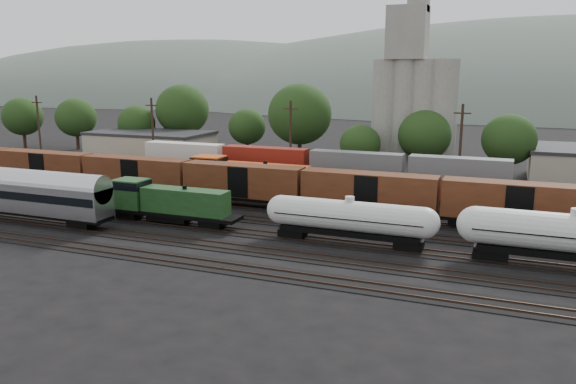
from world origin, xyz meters
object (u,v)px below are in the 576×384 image
(green_locomotive, at_px, (162,201))
(orange_locomotive, at_px, (242,176))
(grain_silo, at_px, (413,103))
(tank_car_a, at_px, (349,218))
(passenger_coach, at_px, (13,190))

(green_locomotive, bearing_deg, orange_locomotive, 81.76)
(grain_silo, bearing_deg, orange_locomotive, -123.77)
(orange_locomotive, distance_m, grain_silo, 32.41)
(tank_car_a, xyz_separation_m, passenger_coach, (-36.50, -5.00, 0.81))
(tank_car_a, bearing_deg, grain_silo, 91.62)
(passenger_coach, distance_m, orange_locomotive, 26.89)
(tank_car_a, bearing_deg, green_locomotive, -180.00)
(green_locomotive, xyz_separation_m, grain_silo, (19.56, 41.00, 8.80))
(grain_silo, bearing_deg, passenger_coach, -127.53)
(tank_car_a, bearing_deg, passenger_coach, -172.20)
(tank_car_a, distance_m, grain_silo, 41.92)
(green_locomotive, distance_m, orange_locomotive, 15.16)
(passenger_coach, relative_size, orange_locomotive, 1.27)
(green_locomotive, distance_m, grain_silo, 46.27)
(orange_locomotive, bearing_deg, green_locomotive, -98.24)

